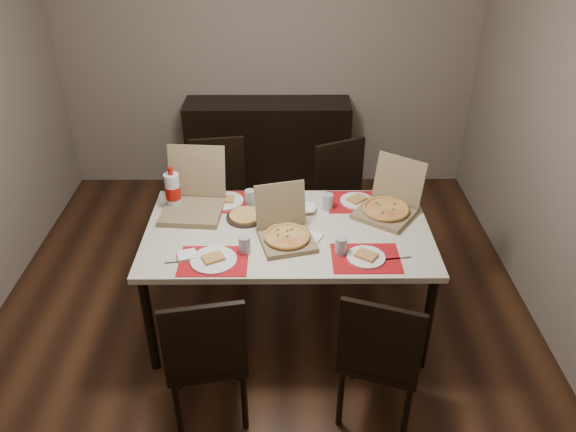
% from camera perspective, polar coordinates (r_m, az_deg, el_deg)
% --- Properties ---
extents(ground, '(3.80, 4.00, 0.02)m').
position_cam_1_polar(ground, '(4.07, -2.48, -9.81)').
color(ground, '#3D2112').
rests_on(ground, ground).
extents(room_walls, '(3.84, 4.02, 2.62)m').
position_cam_1_polar(room_walls, '(3.60, -2.93, 16.36)').
color(room_walls, gray).
rests_on(room_walls, ground).
extents(sideboard, '(1.50, 0.40, 0.90)m').
position_cam_1_polar(sideboard, '(5.32, -2.01, 6.90)').
color(sideboard, black).
rests_on(sideboard, ground).
extents(dining_table, '(1.80, 1.00, 0.75)m').
position_cam_1_polar(dining_table, '(3.59, 0.00, -2.26)').
color(dining_table, beige).
rests_on(dining_table, ground).
extents(chair_near_left, '(0.49, 0.49, 0.93)m').
position_cam_1_polar(chair_near_left, '(3.09, -8.34, -13.57)').
color(chair_near_left, black).
rests_on(chair_near_left, ground).
extents(chair_near_right, '(0.53, 0.53, 0.93)m').
position_cam_1_polar(chair_near_right, '(3.10, 9.42, -13.57)').
color(chair_near_right, black).
rests_on(chair_near_right, ground).
extents(chair_far_left, '(0.48, 0.48, 0.93)m').
position_cam_1_polar(chair_far_left, '(4.46, -6.92, 2.32)').
color(chair_far_left, black).
rests_on(chair_far_left, ground).
extents(chair_far_right, '(0.55, 0.55, 0.93)m').
position_cam_1_polar(chair_far_right, '(4.41, 5.84, 1.99)').
color(chair_far_right, black).
rests_on(chair_far_right, ground).
extents(setting_near_left, '(0.50, 0.30, 0.11)m').
position_cam_1_polar(setting_near_left, '(3.31, -7.12, -4.06)').
color(setting_near_left, '#B30B13').
rests_on(setting_near_left, dining_table).
extents(setting_near_right, '(0.47, 0.30, 0.11)m').
position_cam_1_polar(setting_near_right, '(3.32, 7.20, -3.84)').
color(setting_near_right, '#B30B13').
rests_on(setting_near_right, dining_table).
extents(setting_far_left, '(0.50, 0.30, 0.11)m').
position_cam_1_polar(setting_far_left, '(3.84, -6.02, 1.64)').
color(setting_far_left, '#B30B13').
rests_on(setting_far_left, dining_table).
extents(setting_far_right, '(0.49, 0.30, 0.11)m').
position_cam_1_polar(setting_far_right, '(3.83, 6.19, 1.50)').
color(setting_far_right, '#B30B13').
rests_on(setting_far_right, dining_table).
extents(napkin_loose, '(0.15, 0.16, 0.02)m').
position_cam_1_polar(napkin_loose, '(3.46, 2.40, -2.24)').
color(napkin_loose, white).
rests_on(napkin_loose, dining_table).
extents(pizza_box_center, '(0.39, 0.42, 0.32)m').
position_cam_1_polar(pizza_box_center, '(3.42, -0.24, -1.69)').
color(pizza_box_center, '#776344').
rests_on(pizza_box_center, dining_table).
extents(pizza_box_right, '(0.50, 0.51, 0.34)m').
position_cam_1_polar(pizza_box_right, '(3.74, 10.11, 1.01)').
color(pizza_box_right, '#776344').
rests_on(pizza_box_right, dining_table).
extents(pizza_box_left, '(0.42, 0.46, 0.39)m').
position_cam_1_polar(pizza_box_left, '(3.77, -9.55, 1.46)').
color(pizza_box_left, '#776344').
rests_on(pizza_box_left, dining_table).
extents(faina_plate, '(0.26, 0.26, 0.03)m').
position_cam_1_polar(faina_plate, '(3.67, -4.34, -0.04)').
color(faina_plate, black).
rests_on(faina_plate, dining_table).
extents(dip_bowl, '(0.15, 0.15, 0.03)m').
position_cam_1_polar(dip_bowl, '(3.73, 1.85, 0.71)').
color(dip_bowl, white).
rests_on(dip_bowl, dining_table).
extents(soda_bottle, '(0.10, 0.10, 0.30)m').
position_cam_1_polar(soda_bottle, '(3.78, -11.61, 2.46)').
color(soda_bottle, silver).
rests_on(soda_bottle, dining_table).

